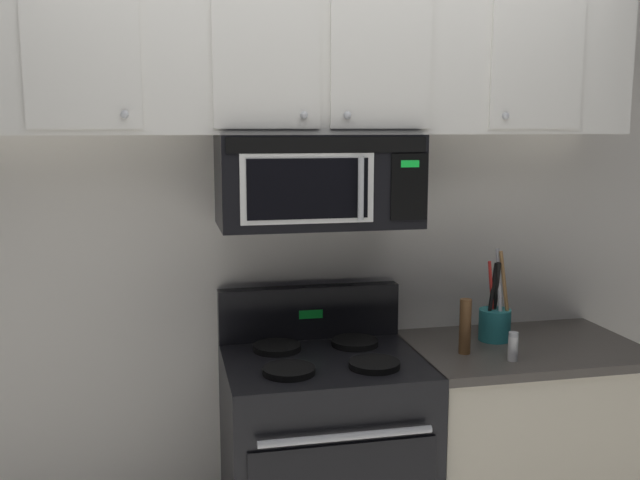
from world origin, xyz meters
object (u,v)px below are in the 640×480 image
over_range_microwave (317,180)px  salt_shaker (513,347)px  utensil_crock_teal (495,320)px  pepper_mill (465,326)px  stove_range (324,464)px

over_range_microwave → salt_shaker: 0.98m
utensil_crock_teal → pepper_mill: (-0.19, -0.14, 0.02)m
stove_range → utensil_crock_teal: size_ratio=2.91×
stove_range → utensil_crock_teal: utensil_crock_teal is taller
utensil_crock_teal → salt_shaker: size_ratio=3.46×
salt_shaker → utensil_crock_teal: bearing=79.1°
over_range_microwave → pepper_mill: (0.55, -0.17, -0.57)m
over_range_microwave → salt_shaker: bearing=-22.9°
utensil_crock_teal → salt_shaker: utensil_crock_teal is taller
stove_range → salt_shaker: bearing=-14.3°
stove_range → pepper_mill: stove_range is taller
stove_range → over_range_microwave: bearing=90.1°
salt_shaker → pepper_mill: (-0.14, 0.12, 0.05)m
pepper_mill → over_range_microwave: bearing=162.7°
salt_shaker → over_range_microwave: bearing=157.1°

